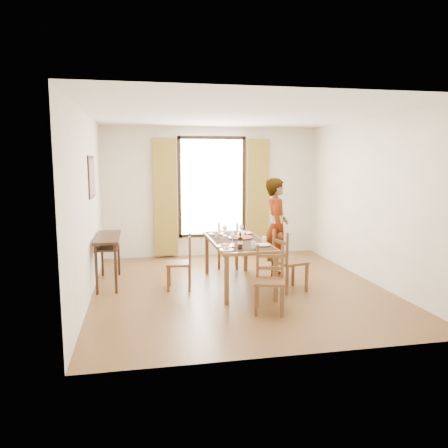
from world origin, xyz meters
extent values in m
plane|color=#4C3317|center=(0.00, 0.00, 0.00)|extent=(5.00, 5.00, 0.00)
cube|color=silver|center=(0.00, 2.50, 1.35)|extent=(4.50, 0.10, 2.70)
cube|color=silver|center=(0.00, -2.50, 1.35)|extent=(4.50, 0.10, 2.70)
cube|color=silver|center=(-2.25, 0.00, 1.35)|extent=(0.10, 5.00, 2.70)
cube|color=silver|center=(2.25, 0.00, 1.35)|extent=(0.10, 5.00, 2.70)
cube|color=white|center=(0.00, 0.00, 2.72)|extent=(4.50, 5.00, 0.04)
cube|color=white|center=(0.00, 2.47, 1.45)|extent=(1.30, 0.04, 2.00)
cube|color=olive|center=(-0.98, 2.41, 1.25)|extent=(0.48, 0.10, 2.40)
cube|color=olive|center=(0.98, 2.41, 1.25)|extent=(0.48, 0.10, 2.40)
cube|color=black|center=(-2.24, 0.60, 1.75)|extent=(0.02, 0.86, 0.66)
cube|color=#D25D27|center=(-2.23, 0.60, 1.75)|extent=(0.01, 0.76, 0.56)
cube|color=#2F1F0F|center=(-2.03, 0.60, 0.78)|extent=(0.38, 1.20, 0.04)
cube|color=#2F1F0F|center=(-2.03, 0.60, 0.66)|extent=(0.34, 1.10, 0.03)
cube|color=#2F1F0F|center=(-2.17, 0.05, 0.38)|extent=(0.04, 0.04, 0.76)
cube|color=#2F1F0F|center=(-2.17, 1.15, 0.38)|extent=(0.04, 0.04, 0.76)
cube|color=#2F1F0F|center=(-1.89, 0.05, 0.38)|extent=(0.04, 0.04, 0.76)
cube|color=#2F1F0F|center=(-1.89, 1.15, 0.38)|extent=(0.04, 0.04, 0.76)
cube|color=brown|center=(0.01, 0.10, 0.72)|extent=(0.84, 1.89, 0.05)
cube|color=black|center=(0.01, 0.10, 0.75)|extent=(0.77, 1.74, 0.01)
cube|color=brown|center=(-0.35, -0.79, 0.35)|extent=(0.06, 0.06, 0.70)
cube|color=brown|center=(-0.35, 0.98, 0.35)|extent=(0.06, 0.06, 0.70)
cube|color=brown|center=(0.37, -0.79, 0.35)|extent=(0.06, 0.06, 0.70)
cube|color=brown|center=(0.37, 0.98, 0.35)|extent=(0.06, 0.06, 0.70)
cube|color=brown|center=(-0.93, 0.11, 0.41)|extent=(0.43, 0.43, 0.04)
cube|color=brown|center=(-1.07, 0.30, 0.20)|extent=(0.04, 0.04, 0.41)
cube|color=brown|center=(-0.74, 0.26, 0.20)|extent=(0.04, 0.04, 0.41)
cube|color=brown|center=(-1.11, -0.03, 0.20)|extent=(0.04, 0.04, 0.41)
cube|color=brown|center=(-0.79, -0.07, 0.20)|extent=(0.04, 0.04, 0.41)
cube|color=brown|center=(-0.73, 0.25, 0.64)|extent=(0.03, 0.03, 0.45)
cube|color=brown|center=(-0.78, -0.07, 0.64)|extent=(0.03, 0.03, 0.45)
cube|color=brown|center=(-0.76, 0.09, 0.55)|extent=(0.07, 0.33, 0.05)
cube|color=brown|center=(-0.76, 0.09, 0.71)|extent=(0.07, 0.33, 0.05)
cube|color=brown|center=(0.10, 1.31, 0.41)|extent=(0.45, 0.45, 0.04)
cube|color=brown|center=(0.29, 1.45, 0.21)|extent=(0.04, 0.04, 0.41)
cube|color=brown|center=(0.24, 1.12, 0.21)|extent=(0.04, 0.04, 0.41)
cube|color=brown|center=(-0.03, 1.50, 0.21)|extent=(0.04, 0.04, 0.41)
cube|color=brown|center=(-0.09, 1.18, 0.21)|extent=(0.04, 0.04, 0.41)
cube|color=brown|center=(0.23, 1.11, 0.65)|extent=(0.03, 0.03, 0.46)
cube|color=brown|center=(-0.09, 1.17, 0.65)|extent=(0.03, 0.03, 0.46)
cube|color=brown|center=(0.07, 1.14, 0.55)|extent=(0.33, 0.08, 0.05)
cube|color=brown|center=(0.07, 1.14, 0.72)|extent=(0.33, 0.08, 0.05)
cube|color=brown|center=(0.15, -1.20, 0.42)|extent=(0.49, 0.49, 0.04)
cube|color=brown|center=(-0.06, -1.31, 0.21)|extent=(0.04, 0.04, 0.42)
cube|color=brown|center=(0.04, -0.99, 0.21)|extent=(0.04, 0.04, 0.42)
cube|color=brown|center=(0.26, -1.41, 0.21)|extent=(0.04, 0.04, 0.42)
cube|color=brown|center=(0.36, -1.09, 0.21)|extent=(0.04, 0.04, 0.42)
cube|color=brown|center=(0.04, -0.98, 0.65)|extent=(0.03, 0.03, 0.47)
cube|color=brown|center=(0.36, -1.08, 0.65)|extent=(0.03, 0.03, 0.47)
cube|color=brown|center=(0.20, -1.03, 0.56)|extent=(0.33, 0.12, 0.05)
cube|color=brown|center=(0.20, -1.03, 0.73)|extent=(0.33, 0.12, 0.05)
cube|color=brown|center=(0.76, -0.31, 0.45)|extent=(0.52, 0.52, 0.04)
cube|color=brown|center=(0.98, -0.44, 0.23)|extent=(0.04, 0.04, 0.45)
cube|color=brown|center=(0.63, -0.53, 0.23)|extent=(0.04, 0.04, 0.45)
cube|color=brown|center=(0.88, -0.09, 0.23)|extent=(0.04, 0.04, 0.45)
cube|color=brown|center=(0.54, -0.18, 0.23)|extent=(0.04, 0.04, 0.45)
cube|color=brown|center=(0.62, -0.53, 0.70)|extent=(0.04, 0.04, 0.50)
cube|color=brown|center=(0.53, -0.19, 0.70)|extent=(0.04, 0.04, 0.50)
cube|color=brown|center=(0.57, -0.36, 0.60)|extent=(0.12, 0.36, 0.05)
cube|color=brown|center=(0.57, -0.36, 0.78)|extent=(0.12, 0.36, 0.05)
imported|color=gray|center=(0.80, 0.53, 0.86)|extent=(0.84, 0.73, 1.71)
cylinder|color=silver|center=(0.35, -0.23, 0.81)|extent=(0.07, 0.07, 0.10)
cylinder|color=silver|center=(-0.27, 0.42, 0.81)|extent=(0.07, 0.07, 0.10)
cylinder|color=silver|center=(0.08, -0.60, 0.81)|extent=(0.07, 0.07, 0.10)
camera|label=1|loc=(-1.53, -6.57, 2.01)|focal=35.00mm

